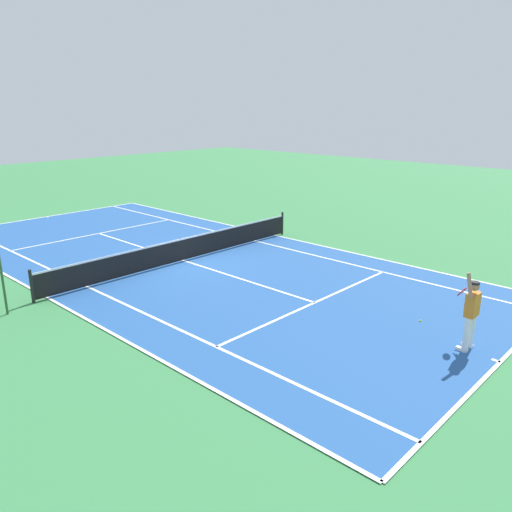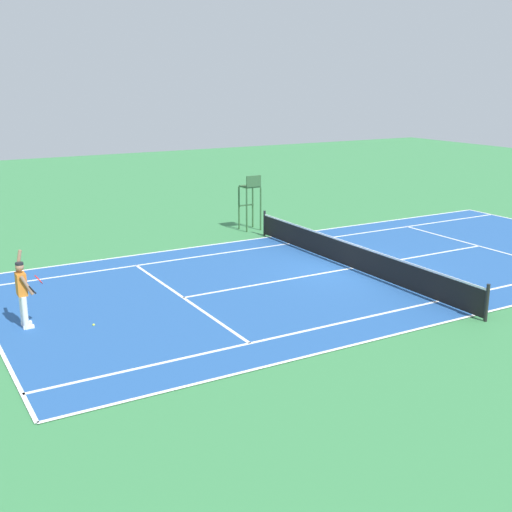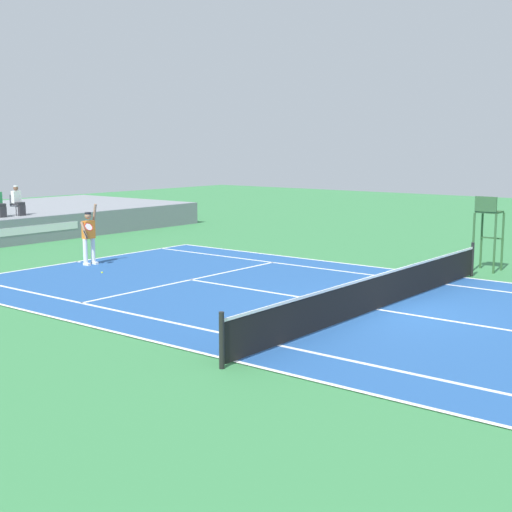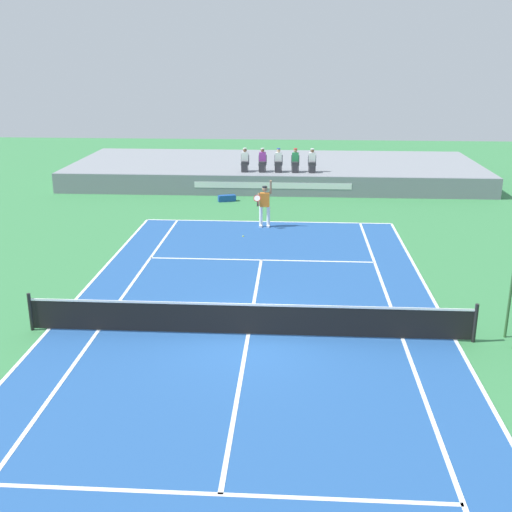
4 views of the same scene
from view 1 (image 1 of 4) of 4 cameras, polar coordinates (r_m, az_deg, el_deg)
The scene contains 5 objects.
ground_plane at distance 20.01m, azimuth -8.14°, elevation -0.59°, with size 80.00×80.00×0.00m, color #387F47.
court at distance 20.01m, azimuth -8.14°, elevation -0.56°, with size 11.08×23.88×0.03m.
net at distance 19.87m, azimuth -8.20°, elevation 0.85°, with size 11.98×0.10×1.07m.
tennis_player at distance 13.50m, azimuth 23.09°, elevation -5.93°, with size 0.76×0.62×2.08m.
tennis_ball at distance 15.09m, azimuth 18.09°, elevation -6.98°, with size 0.07×0.07×0.07m, color #D1E533.
Camera 1 is at (11.82, 15.05, 5.87)m, focal length 35.43 mm.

